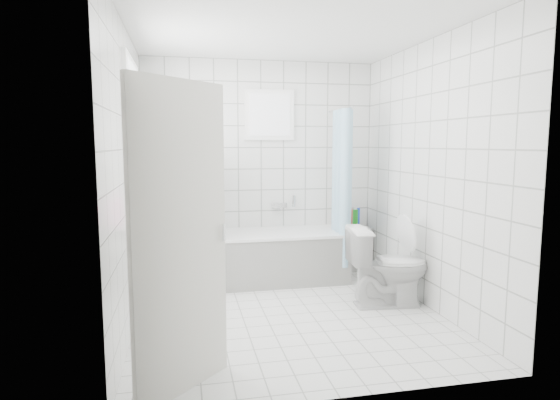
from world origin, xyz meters
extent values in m
plane|color=white|center=(0.00, 0.00, 0.00)|extent=(3.00, 3.00, 0.00)
plane|color=white|center=(0.00, 0.00, 2.60)|extent=(3.00, 3.00, 0.00)
cube|color=white|center=(0.00, 1.50, 1.30)|extent=(2.80, 0.02, 2.60)
cube|color=white|center=(0.00, -1.50, 1.30)|extent=(2.80, 0.02, 2.60)
cube|color=white|center=(-1.40, 0.00, 1.30)|extent=(0.02, 3.00, 2.60)
cube|color=white|center=(1.40, 0.00, 1.30)|extent=(0.02, 3.00, 2.60)
cube|color=white|center=(-1.35, 0.30, 1.60)|extent=(0.01, 0.90, 1.40)
cube|color=white|center=(0.10, 1.46, 1.95)|extent=(0.50, 0.01, 0.50)
cube|color=white|center=(-1.31, 0.30, 0.86)|extent=(0.18, 1.02, 0.08)
cube|color=silver|center=(-0.97, -1.20, 1.00)|extent=(0.60, 0.59, 2.00)
cube|color=white|center=(0.12, 1.12, 0.28)|extent=(1.59, 0.75, 0.55)
cube|color=white|center=(0.12, 1.12, 0.57)|extent=(1.61, 0.77, 0.03)
cube|color=white|center=(-0.75, 1.07, 0.75)|extent=(0.15, 0.85, 1.50)
cube|color=white|center=(1.18, 1.38, 0.28)|extent=(0.40, 0.24, 0.55)
imported|color=white|center=(1.03, 0.05, 0.40)|extent=(0.82, 0.51, 0.80)
cylinder|color=silver|center=(0.86, 1.10, 2.00)|extent=(0.02, 0.80, 0.02)
cube|color=silver|center=(0.22, 1.46, 0.85)|extent=(0.18, 0.06, 0.06)
imported|color=#D269B9|center=(-1.30, 0.63, 1.00)|extent=(0.11, 0.12, 0.19)
imported|color=pink|center=(-1.30, -0.08, 1.06)|extent=(0.17, 0.17, 0.32)
imported|color=silver|center=(-1.30, 0.45, 1.04)|extent=(0.15, 0.15, 0.28)
imported|color=#35ECF2|center=(-1.30, 0.12, 0.99)|extent=(0.11, 0.11, 0.18)
cylinder|color=#16871A|center=(1.15, 1.29, 0.67)|extent=(0.06, 0.06, 0.24)
cylinder|color=#F7491D|center=(1.12, 1.40, 0.67)|extent=(0.06, 0.06, 0.23)
cylinder|color=blue|center=(1.23, 1.41, 0.67)|extent=(0.06, 0.06, 0.24)
camera|label=1|loc=(-0.95, -4.15, 1.60)|focal=30.00mm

